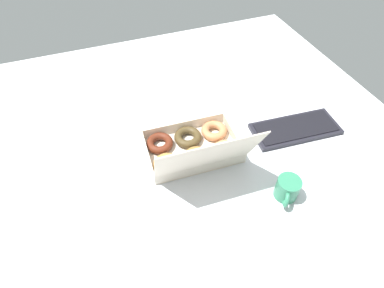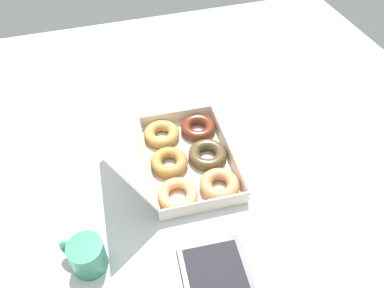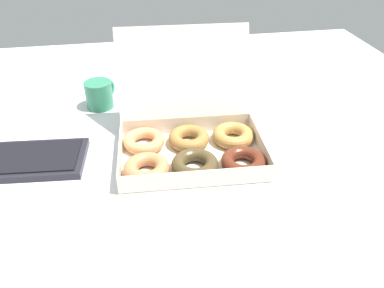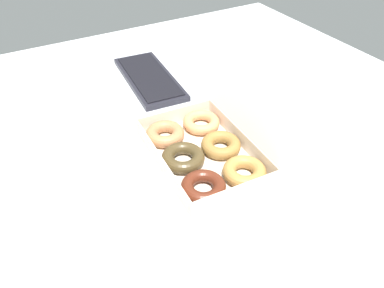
{
  "view_description": "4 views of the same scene",
  "coord_description": "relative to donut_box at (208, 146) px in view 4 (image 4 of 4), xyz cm",
  "views": [
    {
      "loc": [
        28.66,
        73.64,
        89.83
      ],
      "look_at": [
        2.2,
        2.26,
        4.6
      ],
      "focal_mm": 28.0,
      "sensor_mm": 36.0,
      "label": 1
    },
    {
      "loc": [
        -66.24,
        21.35,
        81.35
      ],
      "look_at": [
        4.68,
        -0.27,
        4.43
      ],
      "focal_mm": 35.0,
      "sensor_mm": 36.0,
      "label": 2
    },
    {
      "loc": [
        -10.65,
        -72.31,
        55.85
      ],
      "look_at": [
        2.26,
        3.59,
        2.65
      ],
      "focal_mm": 35.0,
      "sensor_mm": 36.0,
      "label": 3
    },
    {
      "loc": [
        65.84,
        -37.4,
        64.6
      ],
      "look_at": [
        -0.46,
        -0.18,
        3.5
      ],
      "focal_mm": 35.0,
      "sensor_mm": 36.0,
      "label": 4
    }
  ],
  "objects": [
    {
      "name": "ground_plane",
      "position": [
        -2.09,
        -3.24,
        -4.32
      ],
      "size": [
        180.0,
        180.0,
        2.0
      ],
      "primitive_type": "cube",
      "color": "silver"
    },
    {
      "name": "donut_box",
      "position": [
        0.0,
        0.0,
        0.0
      ],
      "size": [
        38.19,
        35.96,
        26.6
      ],
      "color": "beige",
      "rests_on": "ground_plane"
    },
    {
      "name": "keyboard",
      "position": [
        -44.4,
        3.01,
        -2.26
      ],
      "size": [
        37.41,
        17.92,
        2.2
      ],
      "color": "black",
      "rests_on": "ground_plane"
    },
    {
      "name": "coffee_mug",
      "position": [
        -23.21,
        29.03,
        0.89
      ],
      "size": [
        9.0,
        10.32,
        8.2
      ],
      "color": "#2F7A58",
      "rests_on": "ground_plane"
    }
  ]
}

